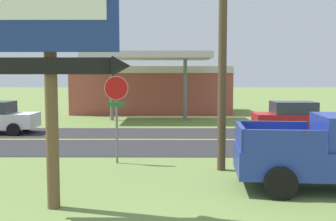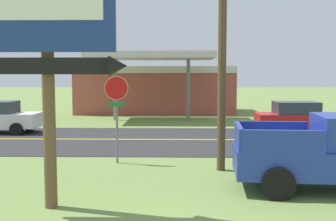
{
  "view_description": "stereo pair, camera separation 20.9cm",
  "coord_description": "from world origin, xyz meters",
  "px_view_note": "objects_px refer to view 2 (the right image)",
  "views": [
    {
      "loc": [
        0.09,
        -5.68,
        3.01
      ],
      "look_at": [
        0.0,
        8.0,
        1.8
      ],
      "focal_mm": 43.94,
      "sensor_mm": 36.0,
      "label": 1
    },
    {
      "loc": [
        0.3,
        -5.67,
        3.01
      ],
      "look_at": [
        0.0,
        8.0,
        1.8
      ],
      "focal_mm": 43.94,
      "sensor_mm": 36.0,
      "label": 2
    }
  ],
  "objects_px": {
    "motel_sign": "(48,33)",
    "car_red_mid_lane": "(298,118)",
    "utility_pole": "(222,25)",
    "gas_station": "(156,88)",
    "stop_sign": "(117,104)"
  },
  "relations": [
    {
      "from": "gas_station",
      "to": "car_red_mid_lane",
      "type": "bearing_deg",
      "value": -56.63
    },
    {
      "from": "motel_sign",
      "to": "stop_sign",
      "type": "distance_m",
      "value": 5.22
    },
    {
      "from": "motel_sign",
      "to": "utility_pole",
      "type": "xyz_separation_m",
      "value": [
        4.16,
        3.85,
        0.6
      ]
    },
    {
      "from": "stop_sign",
      "to": "utility_pole",
      "type": "relative_size",
      "value": 0.35
    },
    {
      "from": "gas_station",
      "to": "motel_sign",
      "type": "bearing_deg",
      "value": -92.7
    },
    {
      "from": "motel_sign",
      "to": "car_red_mid_lane",
      "type": "xyz_separation_m",
      "value": [
        8.87,
        11.78,
        -3.07
      ]
    },
    {
      "from": "stop_sign",
      "to": "gas_station",
      "type": "bearing_deg",
      "value": 88.89
    },
    {
      "from": "utility_pole",
      "to": "motel_sign",
      "type": "bearing_deg",
      "value": -137.25
    },
    {
      "from": "motel_sign",
      "to": "utility_pole",
      "type": "distance_m",
      "value": 5.7
    },
    {
      "from": "utility_pole",
      "to": "car_red_mid_lane",
      "type": "xyz_separation_m",
      "value": [
        4.71,
        7.93,
        -3.68
      ]
    },
    {
      "from": "motel_sign",
      "to": "car_red_mid_lane",
      "type": "distance_m",
      "value": 15.06
    },
    {
      "from": "utility_pole",
      "to": "gas_station",
      "type": "bearing_deg",
      "value": 98.79
    },
    {
      "from": "motel_sign",
      "to": "gas_station",
      "type": "xyz_separation_m",
      "value": [
        1.11,
        23.56,
        -1.96
      ]
    },
    {
      "from": "utility_pole",
      "to": "gas_station",
      "type": "relative_size",
      "value": 0.71
    },
    {
      "from": "motel_sign",
      "to": "gas_station",
      "type": "relative_size",
      "value": 0.48
    }
  ]
}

